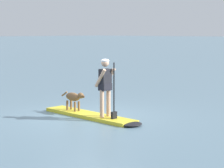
{
  "coord_description": "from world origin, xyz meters",
  "views": [
    {
      "loc": [
        8.91,
        -8.56,
        2.52
      ],
      "look_at": [
        0.0,
        1.0,
        0.9
      ],
      "focal_mm": 67.52,
      "sensor_mm": 36.0,
      "label": 1
    }
  ],
  "objects": [
    {
      "name": "person_paddler",
      "position": [
        0.7,
        -0.02,
        1.06
      ],
      "size": [
        0.61,
        0.48,
        1.67
      ],
      "color": "tan",
      "rests_on": "paddleboard"
    },
    {
      "name": "paddleboard",
      "position": [
        0.23,
        -0.01,
        0.05
      ],
      "size": [
        3.68,
        0.76,
        0.1
      ],
      "color": "yellow",
      "rests_on": "ground_plane"
    },
    {
      "name": "dog",
      "position": [
        -0.7,
        0.02,
        0.51
      ],
      "size": [
        1.09,
        0.24,
        0.6
      ],
      "color": "brown",
      "rests_on": "paddleboard"
    },
    {
      "name": "ground_plane",
      "position": [
        0.0,
        0.0,
        0.0
      ],
      "size": [
        400.0,
        400.0,
        0.0
      ],
      "primitive_type": "plane",
      "color": "slate"
    }
  ]
}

